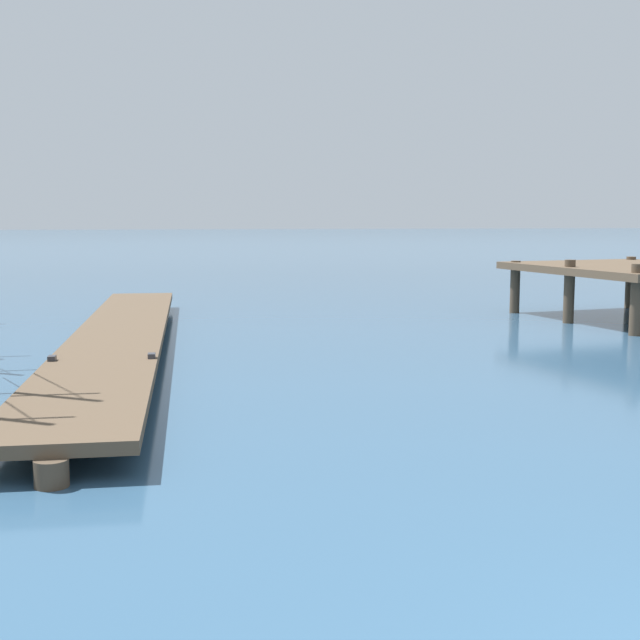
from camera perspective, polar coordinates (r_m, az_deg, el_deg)
name	(u,v)px	position (r m, az deg, el deg)	size (l,w,h in m)	color
floating_dock	(120,335)	(17.70, -13.52, -1.02)	(2.65, 17.88, 0.53)	brown
pier_platform	(635,271)	(24.23, 20.69, 3.13)	(5.72, 6.62, 1.93)	brown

